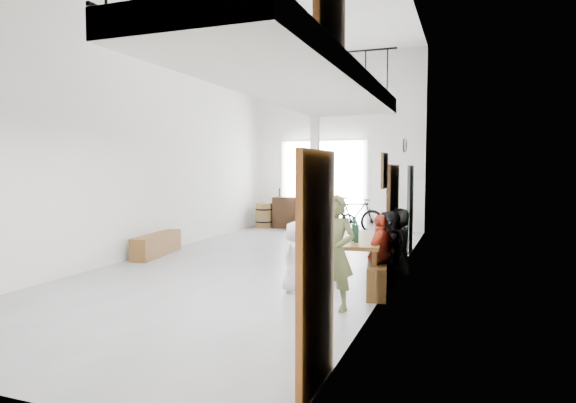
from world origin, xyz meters
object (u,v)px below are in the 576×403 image
at_px(oak_barrel, 264,215).
at_px(serving_counter, 303,213).
at_px(bench_inner, 317,268).
at_px(bicycle_near, 334,217).
at_px(host_standing, 335,253).
at_px(tasting_table, 356,242).
at_px(side_bench, 157,245).

xyz_separation_m(oak_barrel, serving_counter, (1.24, 0.25, 0.10)).
height_order(bench_inner, bicycle_near, bicycle_near).
bearing_deg(bicycle_near, host_standing, -144.02).
bearing_deg(serving_counter, oak_barrel, -170.29).
bearing_deg(tasting_table, oak_barrel, 116.57).
xyz_separation_m(bench_inner, bicycle_near, (-1.45, 6.54, 0.23)).
distance_m(side_bench, oak_barrel, 5.40).
bearing_deg(bicycle_near, bench_inner, -146.53).
bearing_deg(serving_counter, tasting_table, -66.16).
xyz_separation_m(tasting_table, serving_counter, (-3.19, 6.69, -0.21)).
relative_size(bench_inner, host_standing, 1.13).
bearing_deg(serving_counter, side_bench, -106.64).
distance_m(bench_inner, serving_counter, 7.12).
bearing_deg(host_standing, serving_counter, 123.39).
distance_m(bench_inner, side_bench, 4.15).
bearing_deg(tasting_table, bicycle_near, 99.90).
distance_m(bench_inner, oak_barrel, 7.43).
height_order(serving_counter, bicycle_near, serving_counter).
bearing_deg(oak_barrel, side_bench, -92.82).
bearing_deg(side_bench, tasting_table, -12.59).
bearing_deg(side_bench, host_standing, -28.42).
bearing_deg(bicycle_near, oak_barrel, 114.36).
xyz_separation_m(bench_inner, side_bench, (-4.03, 1.01, 0.04)).
xyz_separation_m(bench_inner, serving_counter, (-2.52, 6.65, 0.29)).
xyz_separation_m(side_bench, host_standing, (4.75, -2.57, 0.55)).
distance_m(serving_counter, bicycle_near, 1.08).
bearing_deg(bench_inner, oak_barrel, 117.09).
bearing_deg(host_standing, tasting_table, 103.80).
relative_size(tasting_table, serving_counter, 1.12).
distance_m(tasting_table, bench_inner, 0.84).
xyz_separation_m(tasting_table, oak_barrel, (-4.43, 6.44, -0.30)).
distance_m(serving_counter, host_standing, 8.83).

